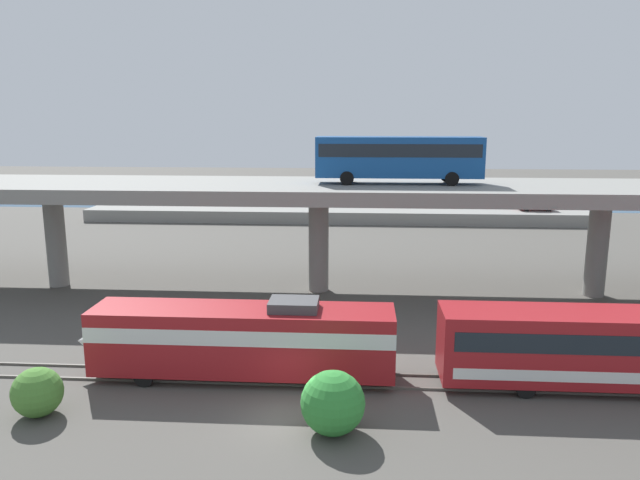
{
  "coord_description": "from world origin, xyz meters",
  "views": [
    {
      "loc": [
        3.07,
        -24.23,
        13.02
      ],
      "look_at": [
        0.37,
        16.01,
        4.72
      ],
      "focal_mm": 33.89,
      "sensor_mm": 36.0,
      "label": 1
    }
  ],
  "objects_px": {
    "transit_bus_on_overpass": "(398,155)",
    "parked_car_2": "(536,204)",
    "train_locomotive": "(228,337)",
    "parked_car_1": "(231,195)",
    "parked_car_0": "(397,199)",
    "parked_car_3": "(328,197)"
  },
  "relations": [
    {
      "from": "transit_bus_on_overpass",
      "to": "parked_car_2",
      "type": "distance_m",
      "value": 37.5
    },
    {
      "from": "parked_car_1",
      "to": "transit_bus_on_overpass",
      "type": "bearing_deg",
      "value": -61.29
    },
    {
      "from": "train_locomotive",
      "to": "transit_bus_on_overpass",
      "type": "relative_size",
      "value": 1.34
    },
    {
      "from": "transit_bus_on_overpass",
      "to": "train_locomotive",
      "type": "bearing_deg",
      "value": 60.35
    },
    {
      "from": "train_locomotive",
      "to": "parked_car_2",
      "type": "distance_m",
      "value": 55.33
    },
    {
      "from": "train_locomotive",
      "to": "parked_car_0",
      "type": "relative_size",
      "value": 3.96
    },
    {
      "from": "parked_car_1",
      "to": "parked_car_3",
      "type": "distance_m",
      "value": 13.6
    },
    {
      "from": "parked_car_2",
      "to": "parked_car_1",
      "type": "bearing_deg",
      "value": 170.74
    },
    {
      "from": "train_locomotive",
      "to": "parked_car_1",
      "type": "xyz_separation_m",
      "value": [
        -11.47,
        54.04,
        0.09
      ]
    },
    {
      "from": "transit_bus_on_overpass",
      "to": "parked_car_2",
      "type": "xyz_separation_m",
      "value": [
        19.03,
        31.33,
        -7.93
      ]
    },
    {
      "from": "transit_bus_on_overpass",
      "to": "parked_car_2",
      "type": "bearing_deg",
      "value": -121.28
    },
    {
      "from": "parked_car_2",
      "to": "train_locomotive",
      "type": "bearing_deg",
      "value": -120.73
    },
    {
      "from": "train_locomotive",
      "to": "parked_car_0",
      "type": "bearing_deg",
      "value": -102.42
    },
    {
      "from": "parked_car_2",
      "to": "parked_car_3",
      "type": "relative_size",
      "value": 1.02
    },
    {
      "from": "train_locomotive",
      "to": "parked_car_3",
      "type": "xyz_separation_m",
      "value": [
        2.1,
        53.14,
        0.09
      ]
    },
    {
      "from": "transit_bus_on_overpass",
      "to": "parked_car_1",
      "type": "height_order",
      "value": "transit_bus_on_overpass"
    },
    {
      "from": "parked_car_0",
      "to": "parked_car_2",
      "type": "bearing_deg",
      "value": 166.09
    },
    {
      "from": "train_locomotive",
      "to": "parked_car_2",
      "type": "bearing_deg",
      "value": -120.73
    },
    {
      "from": "train_locomotive",
      "to": "transit_bus_on_overpass",
      "type": "xyz_separation_m",
      "value": [
        9.24,
        16.23,
        8.02
      ]
    },
    {
      "from": "parked_car_0",
      "to": "parked_car_2",
      "type": "height_order",
      "value": "same"
    },
    {
      "from": "transit_bus_on_overpass",
      "to": "parked_car_2",
      "type": "relative_size",
      "value": 2.83
    },
    {
      "from": "transit_bus_on_overpass",
      "to": "parked_car_0",
      "type": "height_order",
      "value": "transit_bus_on_overpass"
    }
  ]
}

